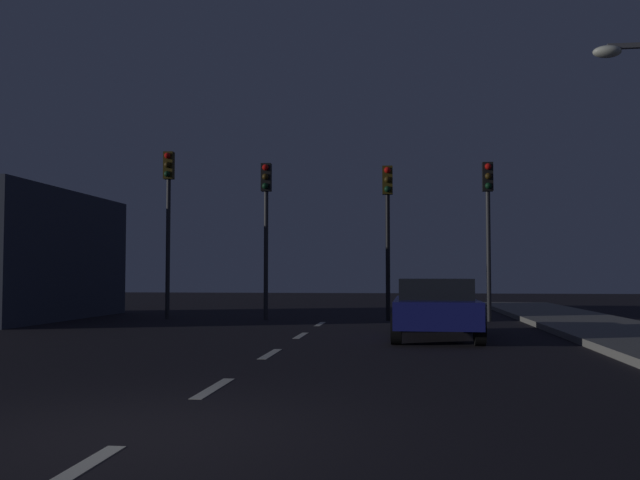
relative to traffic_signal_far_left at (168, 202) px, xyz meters
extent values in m
plane|color=black|center=(5.21, -8.72, -3.80)|extent=(80.00, 80.00, 0.00)
cube|color=silver|center=(5.21, -16.92, -3.79)|extent=(0.16, 1.60, 0.01)
cube|color=silver|center=(5.21, -13.12, -3.79)|extent=(0.16, 1.60, 0.01)
cube|color=silver|center=(5.21, -9.32, -3.79)|extent=(0.16, 1.60, 0.01)
cube|color=silver|center=(5.21, -5.52, -3.79)|extent=(0.16, 1.60, 0.01)
cube|color=silver|center=(5.21, -1.72, -3.79)|extent=(0.16, 1.60, 0.01)
cylinder|color=#2D2D30|center=(0.00, 0.02, -1.06)|extent=(0.14, 0.14, 5.47)
cube|color=#382D0C|center=(0.00, 0.02, 1.22)|extent=(0.32, 0.24, 0.90)
sphere|color=red|center=(0.00, -0.14, 1.52)|extent=(0.20, 0.20, 0.20)
sphere|color=#3F2D0C|center=(0.00, -0.14, 1.22)|extent=(0.20, 0.20, 0.20)
sphere|color=#0C3319|center=(0.00, -0.14, 0.92)|extent=(0.20, 0.20, 0.20)
cylinder|color=#2D2D30|center=(3.26, 0.02, -1.29)|extent=(0.14, 0.14, 5.02)
cube|color=black|center=(3.26, 0.02, 0.78)|extent=(0.32, 0.24, 0.90)
sphere|color=red|center=(3.26, -0.14, 1.08)|extent=(0.20, 0.20, 0.20)
sphere|color=#3F2D0C|center=(3.26, -0.14, 0.78)|extent=(0.20, 0.20, 0.20)
sphere|color=#0C3319|center=(3.26, -0.14, 0.48)|extent=(0.20, 0.20, 0.20)
cylinder|color=black|center=(7.15, 0.02, -1.36)|extent=(0.14, 0.14, 4.87)
cube|color=#382D0C|center=(7.15, 0.02, 0.62)|extent=(0.32, 0.24, 0.90)
sphere|color=red|center=(7.15, -0.14, 0.92)|extent=(0.20, 0.20, 0.20)
sphere|color=#3F2D0C|center=(7.15, -0.14, 0.62)|extent=(0.20, 0.20, 0.20)
sphere|color=#0C3319|center=(7.15, -0.14, 0.32)|extent=(0.20, 0.20, 0.20)
cylinder|color=#2D2D30|center=(10.25, 0.02, -1.34)|extent=(0.14, 0.14, 4.92)
cube|color=black|center=(10.25, 0.02, 0.68)|extent=(0.32, 0.24, 0.90)
sphere|color=red|center=(10.25, -0.14, 0.98)|extent=(0.20, 0.20, 0.20)
sphere|color=#3F2D0C|center=(10.25, -0.14, 0.68)|extent=(0.20, 0.20, 0.20)
sphere|color=#0C3319|center=(10.25, -0.14, 0.38)|extent=(0.20, 0.20, 0.20)
cube|color=navy|center=(8.34, -5.82, -3.19)|extent=(1.87, 4.25, 0.57)
cube|color=black|center=(8.34, -6.03, -2.67)|extent=(1.62, 1.92, 0.46)
cylinder|color=black|center=(7.52, -4.25, -3.48)|extent=(0.23, 0.64, 0.64)
cylinder|color=black|center=(9.21, -4.27, -3.48)|extent=(0.23, 0.64, 0.64)
cylinder|color=black|center=(7.48, -7.37, -3.48)|extent=(0.23, 0.64, 0.64)
cylinder|color=black|center=(9.16, -7.39, -3.48)|extent=(0.23, 0.64, 0.64)
ellipsoid|color=silver|center=(11.69, -7.63, 2.09)|extent=(0.56, 0.36, 0.24)
cube|color=#333847|center=(-5.13, -0.76, -1.75)|extent=(4.69, 8.06, 4.10)
camera|label=1|loc=(7.62, -21.79, -2.34)|focal=38.85mm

